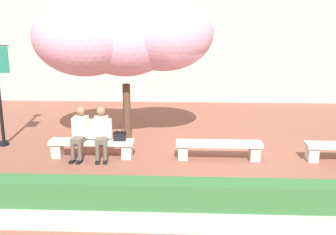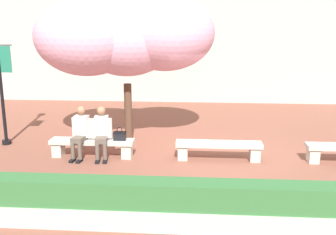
% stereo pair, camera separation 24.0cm
% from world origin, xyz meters
% --- Properties ---
extents(ground_plane, '(100.00, 100.00, 0.00)m').
position_xyz_m(ground_plane, '(0.00, 0.00, 0.00)').
color(ground_plane, brown).
extents(stone_bench_west_end, '(2.10, 0.43, 0.45)m').
position_xyz_m(stone_bench_west_end, '(-3.15, 0.00, 0.31)').
color(stone_bench_west_end, '#BCB7AD').
rests_on(stone_bench_west_end, ground).
extents(stone_bench_near_west, '(2.10, 0.43, 0.45)m').
position_xyz_m(stone_bench_near_west, '(-0.00, 0.00, 0.31)').
color(stone_bench_near_west, '#BCB7AD').
rests_on(stone_bench_near_west, ground).
extents(person_seated_left, '(0.51, 0.71, 1.29)m').
position_xyz_m(person_seated_left, '(-3.41, -0.05, 0.70)').
color(person_seated_left, black).
rests_on(person_seated_left, ground).
extents(person_seated_right, '(0.51, 0.72, 1.29)m').
position_xyz_m(person_seated_right, '(-2.88, -0.05, 0.70)').
color(person_seated_right, black).
rests_on(person_seated_right, ground).
extents(handbag, '(0.30, 0.15, 0.34)m').
position_xyz_m(handbag, '(-2.44, -0.01, 0.58)').
color(handbag, black).
rests_on(handbag, stone_bench_west_end).
extents(cherry_tree_main, '(4.78, 2.85, 4.02)m').
position_xyz_m(cherry_tree_main, '(-2.50, 1.39, 2.93)').
color(cherry_tree_main, '#513828').
rests_on(cherry_tree_main, ground).
extents(planter_hedge_foreground, '(11.00, 0.50, 0.80)m').
position_xyz_m(planter_hedge_foreground, '(0.00, -3.33, 0.39)').
color(planter_hedge_foreground, '#BCB7AD').
rests_on(planter_hedge_foreground, ground).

